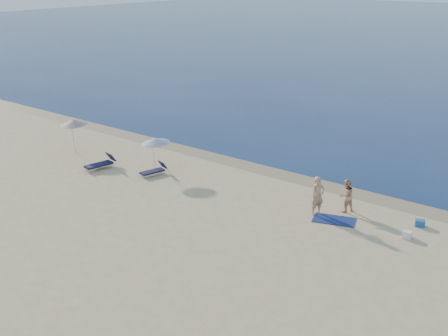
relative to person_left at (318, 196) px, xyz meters
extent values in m
cube|color=#847254|center=(-2.90, 3.60, -0.94)|extent=(240.00, 1.60, 0.00)
imported|color=tan|center=(0.00, 0.00, 0.00)|extent=(0.68, 0.81, 1.88)
imported|color=tan|center=(0.88, 1.16, -0.13)|extent=(0.91, 0.98, 1.62)
cube|color=#101C51|center=(0.94, -0.07, -0.93)|extent=(2.15, 1.61, 0.03)
cube|color=white|center=(4.24, 0.25, -0.78)|extent=(0.42, 0.38, 0.32)
cube|color=#1D559E|center=(4.27, 1.75, -0.79)|extent=(0.50, 0.43, 0.30)
cylinder|color=silver|center=(-10.11, -0.57, -0.06)|extent=(0.12, 0.20, 1.86)
cone|color=white|center=(-10.11, -0.40, 0.86)|extent=(2.12, 2.13, 0.44)
sphere|color=silver|center=(-10.11, -0.40, 1.02)|extent=(0.05, 0.05, 0.05)
cylinder|color=silver|center=(-16.53, -1.15, 0.01)|extent=(0.08, 0.20, 1.99)
cone|color=beige|center=(-16.53, -0.99, 1.00)|extent=(1.98, 2.00, 0.45)
sphere|color=silver|center=(-16.53, -0.99, 1.17)|extent=(0.06, 0.06, 0.06)
cube|color=#15193A|center=(-13.02, -2.16, -0.70)|extent=(0.90, 1.72, 0.11)
cube|color=#15193A|center=(-12.86, -1.36, -0.40)|extent=(0.66, 0.50, 0.53)
cylinder|color=#A5A5AD|center=(-12.78, -2.20, -0.82)|extent=(0.03, 0.03, 0.24)
cube|color=#16173D|center=(-9.86, -0.99, -0.74)|extent=(0.82, 1.47, 0.09)
cube|color=#16173D|center=(-9.69, -0.32, -0.48)|extent=(0.57, 0.45, 0.45)
cylinder|color=#A5A5AD|center=(-9.66, -1.04, -0.84)|extent=(0.03, 0.03, 0.20)
camera|label=1|loc=(11.38, -21.66, 10.11)|focal=45.00mm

